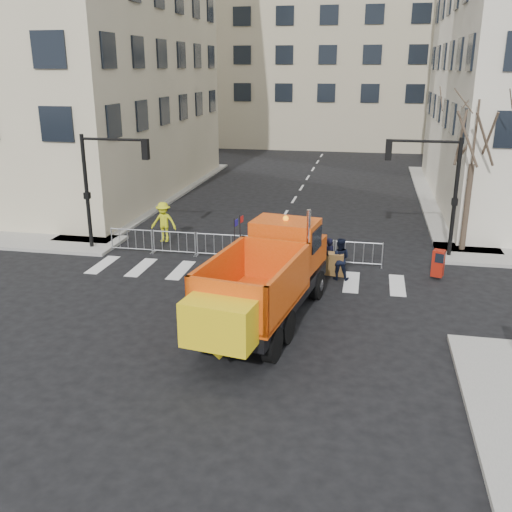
% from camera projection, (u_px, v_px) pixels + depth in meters
% --- Properties ---
extents(ground, '(120.00, 120.00, 0.00)m').
position_uv_depth(ground, '(212.00, 332.00, 18.66)').
color(ground, black).
rests_on(ground, ground).
extents(sidewalk_back, '(64.00, 5.00, 0.15)m').
position_uv_depth(sidewalk_back, '(261.00, 251.00, 26.54)').
color(sidewalk_back, gray).
rests_on(sidewalk_back, ground).
extents(building_far, '(30.00, 18.00, 24.00)m').
position_uv_depth(building_far, '(335.00, 32.00, 63.27)').
color(building_far, tan).
rests_on(building_far, ground).
extents(traffic_light_left, '(0.18, 0.18, 5.40)m').
position_uv_depth(traffic_light_left, '(87.00, 193.00, 26.28)').
color(traffic_light_left, black).
rests_on(traffic_light_left, ground).
extents(traffic_light_right, '(0.18, 0.18, 5.40)m').
position_uv_depth(traffic_light_right, '(455.00, 200.00, 25.06)').
color(traffic_light_right, black).
rests_on(traffic_light_right, ground).
extents(crowd_barriers, '(12.60, 0.60, 1.10)m').
position_uv_depth(crowd_barriers, '(241.00, 246.00, 25.70)').
color(crowd_barriers, '#9EA0A5').
rests_on(crowd_barriers, ground).
extents(street_tree, '(3.00, 3.00, 7.50)m').
position_uv_depth(street_tree, '(471.00, 173.00, 25.53)').
color(street_tree, '#382B21').
rests_on(street_tree, ground).
extents(plow_truck, '(4.13, 9.91, 3.74)m').
position_uv_depth(plow_truck, '(266.00, 278.00, 18.70)').
color(plow_truck, black).
rests_on(plow_truck, ground).
extents(cop_a, '(0.72, 0.64, 1.65)m').
position_uv_depth(cop_a, '(328.00, 257.00, 23.38)').
color(cop_a, black).
rests_on(cop_a, ground).
extents(cop_b, '(0.85, 0.66, 1.74)m').
position_uv_depth(cop_b, '(339.00, 259.00, 23.03)').
color(cop_b, black).
rests_on(cop_b, ground).
extents(cop_c, '(1.01, 1.16, 1.87)m').
position_uv_depth(cop_c, '(320.00, 261.00, 22.59)').
color(cop_c, black).
rests_on(cop_c, ground).
extents(worker, '(1.26, 0.73, 1.95)m').
position_uv_depth(worker, '(164.00, 222.00, 27.54)').
color(worker, gold).
rests_on(worker, sidewalk_back).
extents(newspaper_box, '(0.55, 0.52, 1.10)m').
position_uv_depth(newspaper_box, '(438.00, 263.00, 23.05)').
color(newspaper_box, maroon).
rests_on(newspaper_box, sidewalk_back).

